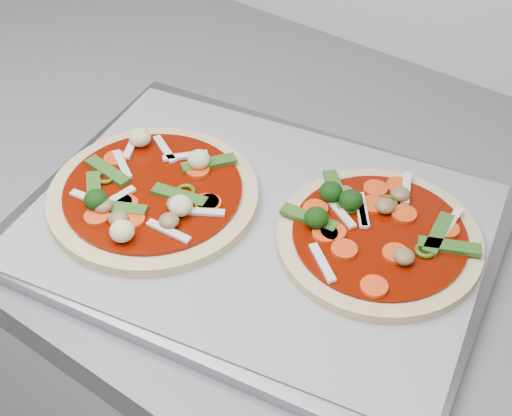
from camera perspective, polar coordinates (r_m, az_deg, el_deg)
The scene contains 5 objects.
base_cabinet at distance 1.37m, azimuth -15.61°, elevation -4.82°, with size 3.60×0.60×0.86m, color #B5B5B3.
baking_tray at distance 0.72m, azimuth 0.08°, elevation -1.63°, with size 0.46×0.34×0.02m, color gray.
parchment at distance 0.71m, azimuth 0.08°, elevation -1.15°, with size 0.44×0.32×0.00m, color gray.
pizza_left at distance 0.73m, azimuth -8.28°, elevation 1.13°, with size 0.23×0.23×0.04m.
pizza_right at distance 0.70m, azimuth 9.59°, elevation -2.06°, with size 0.27×0.27×0.03m.
Camera 1 is at (0.81, 0.80, 1.41)m, focal length 50.00 mm.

